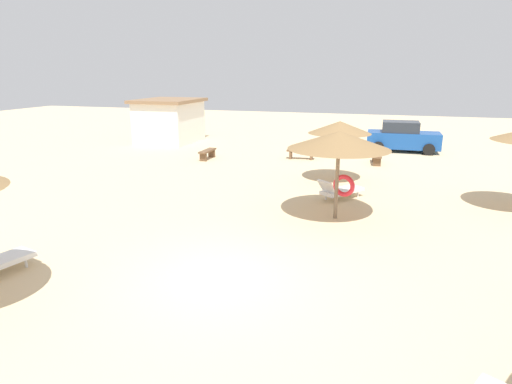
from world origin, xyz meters
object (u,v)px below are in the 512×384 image
object	(u,v)px
bench_2	(207,153)
beach_cabana	(169,120)
bench_0	(301,153)
bench_1	(377,157)
parasol_2	(339,141)
parasol_4	(340,128)
lounger_2	(340,190)
parked_car	(402,137)

from	to	relation	value
bench_2	beach_cabana	distance (m)	6.60
bench_0	beach_cabana	xyz separation A→B (m)	(-9.32, 3.17, 1.05)
bench_0	beach_cabana	size ratio (longest dim) A/B	0.35
bench_1	parasol_2	bearing A→B (deg)	-95.99
parasol_2	parasol_4	bearing A→B (deg)	96.04
parasol_4	beach_cabana	world-z (taller)	beach_cabana
parasol_2	lounger_2	xyz separation A→B (m)	(-0.12, 2.20, -2.13)
parasol_2	lounger_2	world-z (taller)	parasol_2
beach_cabana	lounger_2	bearing A→B (deg)	-39.64
parasol_2	beach_cabana	world-z (taller)	beach_cabana
parasol_4	bench_2	bearing A→B (deg)	158.54
lounger_2	bench_2	bearing A→B (deg)	144.20
parked_car	bench_1	bearing A→B (deg)	-107.23
parasol_4	bench_2	size ratio (longest dim) A/B	1.72
parasol_2	lounger_2	bearing A→B (deg)	93.16
parasol_4	beach_cabana	xyz separation A→B (m)	(-11.71, 7.41, -0.86)
lounger_2	beach_cabana	world-z (taller)	beach_cabana
parasol_2	bench_1	xyz separation A→B (m)	(0.94, 8.96, -2.11)
parasol_2	parked_car	xyz separation A→B (m)	(2.20, 13.03, -1.64)
parasol_4	parked_car	bearing A→B (deg)	71.74
bench_1	beach_cabana	distance (m)	13.60
parasol_2	bench_0	size ratio (longest dim) A/B	2.04
parasol_4	bench_1	xyz separation A→B (m)	(1.45, 4.15, -1.92)
bench_1	bench_2	bearing A→B (deg)	-171.01
parasol_4	bench_0	size ratio (longest dim) A/B	1.69
bench_1	parked_car	world-z (taller)	parked_car
bench_0	bench_2	bearing A→B (deg)	-162.97
beach_cabana	bench_0	bearing A→B (deg)	-18.79
parked_car	parasol_2	bearing A→B (deg)	-99.59
parasol_2	beach_cabana	bearing A→B (deg)	134.99
bench_2	beach_cabana	size ratio (longest dim) A/B	0.34
parked_car	parasol_4	bearing A→B (deg)	-108.26
parasol_2	bench_2	xyz separation A→B (m)	(-7.62, 7.61, -2.11)
bench_0	lounger_2	bearing A→B (deg)	-67.90
parked_car	beach_cabana	world-z (taller)	beach_cabana
bench_2	parked_car	xyz separation A→B (m)	(9.82, 5.43, 0.48)
bench_1	beach_cabana	xyz separation A→B (m)	(-13.16, 3.26, 1.05)
lounger_2	beach_cabana	distance (m)	15.75
bench_0	bench_1	size ratio (longest dim) A/B	1.00
bench_2	bench_0	bearing A→B (deg)	17.03
parasol_4	bench_2	world-z (taller)	parasol_4
parasol_2	beach_cabana	distance (m)	17.32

